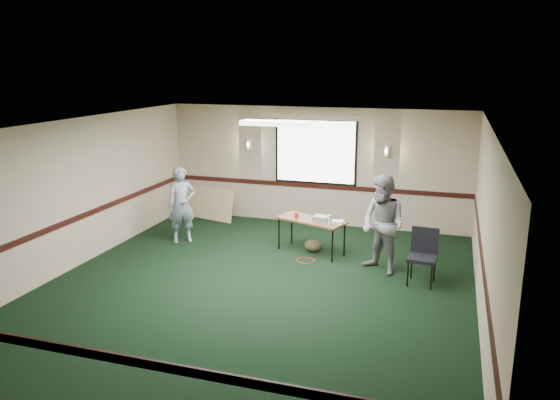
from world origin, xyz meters
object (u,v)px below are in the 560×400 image
(person_right, at_px, (383,225))
(projector, at_px, (322,218))
(folding_table, at_px, (311,222))
(person_left, at_px, (182,205))
(conference_chair, at_px, (423,251))

(person_right, bearing_deg, projector, -169.60)
(projector, bearing_deg, folding_table, 174.16)
(person_left, bearing_deg, projector, -34.37)
(folding_table, xyz_separation_m, conference_chair, (2.19, -0.88, -0.08))
(conference_chair, xyz_separation_m, person_right, (-0.72, 0.26, 0.33))
(conference_chair, height_order, person_left, person_left)
(conference_chair, bearing_deg, person_left, 176.11)
(projector, bearing_deg, conference_chair, -17.11)
(conference_chair, bearing_deg, folding_table, 162.89)
(person_left, distance_m, person_right, 4.24)
(folding_table, height_order, conference_chair, conference_chair)
(projector, bearing_deg, person_right, -18.91)
(person_left, height_order, person_right, person_right)
(folding_table, xyz_separation_m, projector, (0.22, -0.05, 0.10))
(folding_table, distance_m, projector, 0.24)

